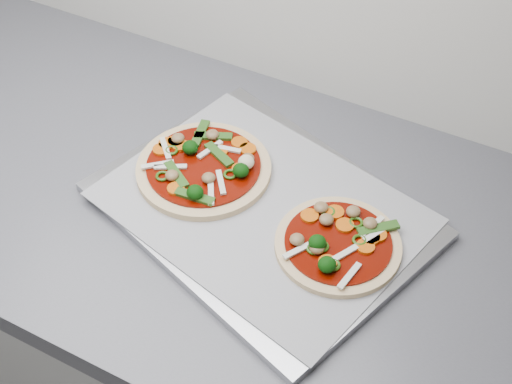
% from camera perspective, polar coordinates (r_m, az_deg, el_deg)
% --- Properties ---
extents(base_cabinet, '(3.60, 0.60, 0.86)m').
position_cam_1_polar(base_cabinet, '(1.63, -18.33, -5.86)').
color(base_cabinet, '#BCBCB9').
rests_on(base_cabinet, ground).
extents(baking_tray, '(0.52, 0.45, 0.01)m').
position_cam_1_polar(baking_tray, '(1.01, 0.44, -1.51)').
color(baking_tray, '#9D9DA2').
rests_on(baking_tray, countertop).
extents(parchment, '(0.49, 0.40, 0.00)m').
position_cam_1_polar(parchment, '(1.01, 0.44, -1.19)').
color(parchment, '#A0A0A5').
rests_on(parchment, baking_tray).
extents(pizza_left, '(0.28, 0.28, 0.03)m').
position_cam_1_polar(pizza_left, '(1.05, -4.16, 2.02)').
color(pizza_left, '#DDBC86').
rests_on(pizza_left, parchment).
extents(pizza_right, '(0.23, 0.23, 0.03)m').
position_cam_1_polar(pizza_right, '(0.96, 6.55, -4.05)').
color(pizza_right, '#DDBC86').
rests_on(pizza_right, parchment).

